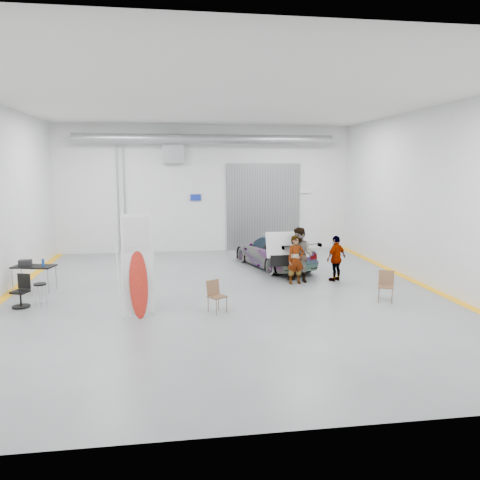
{
  "coord_description": "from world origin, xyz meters",
  "views": [
    {
      "loc": [
        -1.62,
        -14.44,
        3.99
      ],
      "look_at": [
        0.7,
        1.52,
        1.5
      ],
      "focal_mm": 35.0,
      "sensor_mm": 36.0,
      "label": 1
    }
  ],
  "objects": [
    {
      "name": "ground",
      "position": [
        0.0,
        0.0,
        0.0
      ],
      "size": [
        16.0,
        16.0,
        0.0
      ],
      "primitive_type": "plane",
      "color": "slate",
      "rests_on": "ground"
    },
    {
      "name": "room_shell",
      "position": [
        0.24,
        2.22,
        4.08
      ],
      "size": [
        14.02,
        16.18,
        6.01
      ],
      "color": "silver",
      "rests_on": "ground"
    },
    {
      "name": "sedan_car",
      "position": [
        2.43,
        3.78,
        0.66
      ],
      "size": [
        2.97,
        4.89,
        1.32
      ],
      "primitive_type": "imported",
      "rotation": [
        0.0,
        0.0,
        3.4
      ],
      "color": "white",
      "rests_on": "ground"
    },
    {
      "name": "person_a",
      "position": [
        2.57,
        0.99,
        0.85
      ],
      "size": [
        0.67,
        0.5,
        1.69
      ],
      "primitive_type": "imported",
      "rotation": [
        0.0,
        0.0,
        0.16
      ],
      "color": "#947450",
      "rests_on": "ground"
    },
    {
      "name": "person_b",
      "position": [
        2.79,
        1.19,
        0.97
      ],
      "size": [
        1.2,
        1.17,
        1.94
      ],
      "primitive_type": "imported",
      "rotation": [
        0.0,
        0.0,
        -0.69
      ],
      "color": "slate",
      "rests_on": "ground"
    },
    {
      "name": "person_c",
      "position": [
        4.11,
        1.19,
        0.82
      ],
      "size": [
        1.01,
        0.83,
        1.63
      ],
      "primitive_type": "imported",
      "rotation": [
        0.0,
        0.0,
        3.69
      ],
      "color": "#A05935",
      "rests_on": "ground"
    },
    {
      "name": "surfboard_display",
      "position": [
        -2.64,
        -2.11,
        1.21
      ],
      "size": [
        0.8,
        0.44,
        2.98
      ],
      "rotation": [
        0.0,
        0.0,
        0.35
      ],
      "color": "white",
      "rests_on": "ground"
    },
    {
      "name": "folding_chair_near",
      "position": [
        -0.43,
        -1.89,
        0.28
      ],
      "size": [
        0.58,
        0.63,
        0.9
      ],
      "rotation": [
        0.0,
        0.0,
        0.58
      ],
      "color": "brown",
      "rests_on": "ground"
    },
    {
      "name": "folding_chair_far",
      "position": [
        4.66,
        -1.6,
        0.29
      ],
      "size": [
        0.59,
        0.63,
        0.93
      ],
      "rotation": [
        0.0,
        0.0,
        -0.46
      ],
      "color": "brown",
      "rests_on": "ground"
    },
    {
      "name": "shop_stool",
      "position": [
        -5.44,
        -0.68,
        0.35
      ],
      "size": [
        0.36,
        0.36,
        0.71
      ],
      "rotation": [
        0.0,
        0.0,
        0.3
      ],
      "color": "black",
      "rests_on": "ground"
    },
    {
      "name": "work_table",
      "position": [
        -6.22,
        1.34,
        0.83
      ],
      "size": [
        1.43,
        0.94,
        1.07
      ],
      "rotation": [
        0.0,
        0.0,
        -0.23
      ],
      "color": "gray",
      "rests_on": "ground"
    },
    {
      "name": "office_chair",
      "position": [
        -6.01,
        -0.55,
        0.41
      ],
      "size": [
        0.53,
        0.56,
        0.94
      ],
      "rotation": [
        0.0,
        0.0,
        -0.36
      ],
      "color": "black",
      "rests_on": "ground"
    },
    {
      "name": "trunk_lid",
      "position": [
        2.43,
        1.74,
        1.34
      ],
      "size": [
        1.55,
        0.94,
        0.04
      ],
      "primitive_type": "cube",
      "color": "silver",
      "rests_on": "sedan_car"
    }
  ]
}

